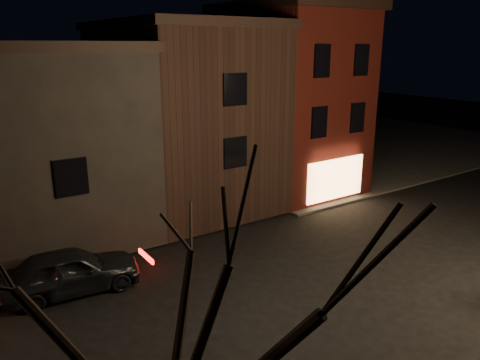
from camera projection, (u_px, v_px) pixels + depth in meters
name	position (u px, v px, depth m)	size (l,w,h in m)	color
ground	(285.00, 285.00, 16.95)	(120.00, 120.00, 0.00)	black
sidewalk_far_right	(313.00, 137.00, 43.63)	(30.00, 30.00, 0.12)	#2D2B28
corner_building	(289.00, 98.00, 27.29)	(6.50, 8.50, 10.50)	#4B120D
row_building_a	(182.00, 114.00, 24.73)	(7.30, 10.30, 9.40)	black
row_building_b	(38.00, 139.00, 20.93)	(7.80, 10.30, 8.40)	black
bare_tree_left	(156.00, 305.00, 5.55)	(5.60, 5.60, 7.50)	black
parked_car_a	(70.00, 271.00, 16.29)	(1.91, 4.74, 1.62)	black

